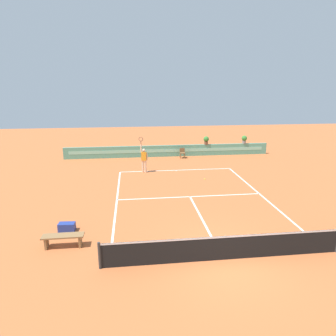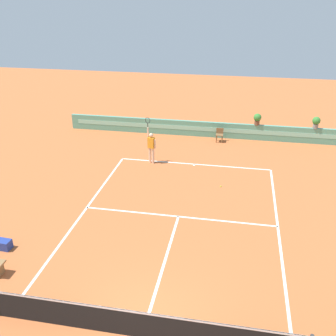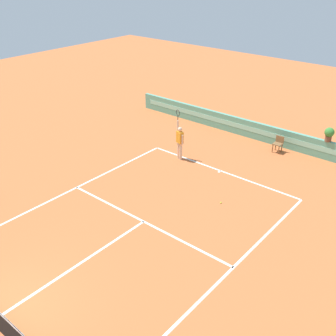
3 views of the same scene
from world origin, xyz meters
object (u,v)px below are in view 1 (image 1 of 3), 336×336
ball_kid_chair (182,153)px  bench_courtside (63,238)px  tennis_player (144,158)px  tennis_ball_near_baseline (205,179)px  potted_plant_far_right (244,139)px  gear_bag (67,227)px  potted_plant_right (206,140)px

ball_kid_chair → bench_courtside: bearing=-116.8°
ball_kid_chair → tennis_player: bearing=-131.0°
tennis_ball_near_baseline → potted_plant_far_right: size_ratio=0.09×
potted_plant_far_right → ball_kid_chair: bearing=-172.8°
bench_courtside → tennis_player: size_ratio=0.62×
bench_courtside → gear_bag: size_ratio=2.29×
bench_courtside → tennis_player: tennis_player is taller
bench_courtside → potted_plant_far_right: size_ratio=2.21×
gear_bag → potted_plant_right: bearing=54.7°
gear_bag → tennis_ball_near_baseline: 10.06m
gear_bag → tennis_player: (3.75, 8.64, 0.87)m
tennis_player → potted_plant_right: 7.45m
gear_bag → tennis_player: tennis_player is taller
potted_plant_far_right → bench_courtside: bearing=-131.1°
gear_bag → potted_plant_right: 16.45m
potted_plant_right → gear_bag: bearing=-125.3°
potted_plant_right → potted_plant_far_right: bearing=0.0°
ball_kid_chair → potted_plant_far_right: size_ratio=1.17×
ball_kid_chair → gear_bag: ball_kid_chair is taller
tennis_ball_near_baseline → bench_courtside: bearing=-134.1°
ball_kid_chair → bench_courtside: (-7.08, -14.03, -0.10)m
tennis_player → potted_plant_far_right: 10.40m
ball_kid_chair → gear_bag: bearing=-119.7°
ball_kid_chair → tennis_player: (-3.48, -4.01, 0.57)m
gear_bag → tennis_ball_near_baseline: gear_bag is taller
bench_courtside → tennis_ball_near_baseline: bench_courtside is taller
bench_courtside → potted_plant_right: (9.34, 14.76, 1.04)m
potted_plant_right → bench_courtside: bearing=-122.3°
ball_kid_chair → tennis_player: tennis_player is taller
tennis_player → potted_plant_right: bearing=39.6°
gear_bag → potted_plant_right: size_ratio=0.97×
tennis_ball_near_baseline → ball_kid_chair: bearing=94.5°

